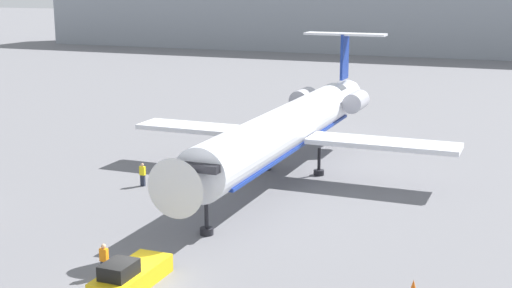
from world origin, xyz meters
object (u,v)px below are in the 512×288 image
object	(u,v)px
pushback_tug	(130,276)
traffic_cone_right	(413,287)
worker_near_tug	(104,260)
worker_by_wing	(143,174)
airplane_main	(288,127)

from	to	relation	value
pushback_tug	traffic_cone_right	size ratio (longest dim) A/B	6.66
pushback_tug	worker_near_tug	bearing A→B (deg)	163.02
pushback_tug	worker_near_tug	xyz separation A→B (m)	(-1.83, 0.56, 0.33)
pushback_tug	worker_near_tug	size ratio (longest dim) A/B	2.80
pushback_tug	traffic_cone_right	world-z (taller)	pushback_tug
pushback_tug	worker_by_wing	xyz separation A→B (m)	(-8.41, 15.25, 0.29)
pushback_tug	worker_near_tug	distance (m)	1.94
worker_near_tug	traffic_cone_right	bearing A→B (deg)	14.17
airplane_main	worker_by_wing	size ratio (longest dim) A/B	20.39
worker_near_tug	worker_by_wing	world-z (taller)	worker_near_tug
airplane_main	traffic_cone_right	size ratio (longest dim) A/B	46.79
pushback_tug	traffic_cone_right	bearing A→B (deg)	18.43
airplane_main	worker_near_tug	bearing A→B (deg)	-95.64
pushback_tug	worker_near_tug	world-z (taller)	worker_near_tug
traffic_cone_right	airplane_main	bearing A→B (deg)	125.42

